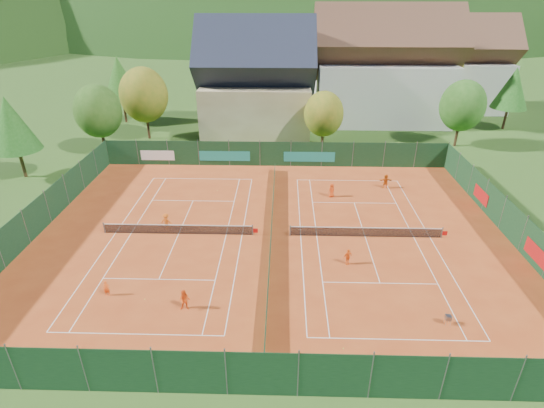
{
  "coord_description": "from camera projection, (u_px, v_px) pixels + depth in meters",
  "views": [
    {
      "loc": [
        0.93,
        -31.12,
        18.84
      ],
      "look_at": [
        0.0,
        2.0,
        2.0
      ],
      "focal_mm": 28.0,
      "sensor_mm": 36.0,
      "label": 1
    }
  ],
  "objects": [
    {
      "name": "loose_ball_0",
      "position": [
        145.0,
        299.0,
        28.78
      ],
      "size": [
        0.07,
        0.07,
        0.07
      ],
      "primitive_type": "sphere",
      "color": "#CCD833",
      "rests_on": "ground"
    },
    {
      "name": "tree_west_side",
      "position": [
        11.0,
        124.0,
        44.94
      ],
      "size": [
        5.04,
        5.04,
        9.0
      ],
      "color": "#49341A",
      "rests_on": "ground"
    },
    {
      "name": "fence_north",
      "position": [
        271.0,
        154.0,
        49.89
      ],
      "size": [
        40.0,
        0.1,
        3.0
      ],
      "color": "#13361C",
      "rests_on": "ground"
    },
    {
      "name": "player_left_near",
      "position": [
        107.0,
        288.0,
        28.93
      ],
      "size": [
        0.47,
        0.34,
        1.18
      ],
      "primitive_type": "imported",
      "rotation": [
        0.0,
        0.0,
        0.15
      ],
      "color": "#EF5415",
      "rests_on": "ground"
    },
    {
      "name": "player_left_far",
      "position": [
        166.0,
        221.0,
        36.91
      ],
      "size": [
        1.07,
        0.72,
        1.53
      ],
      "primitive_type": "imported",
      "rotation": [
        0.0,
        0.0,
        2.98
      ],
      "color": "orange",
      "rests_on": "ground"
    },
    {
      "name": "tree_east_back",
      "position": [
        440.0,
        73.0,
        68.23
      ],
      "size": [
        7.15,
        7.15,
        10.86
      ],
      "color": "#402716",
      "rests_on": "ground"
    },
    {
      "name": "hotel_block_a",
      "position": [
        383.0,
        73.0,
        64.63
      ],
      "size": [
        21.6,
        11.0,
        17.25
      ],
      "color": "silver",
      "rests_on": "ground"
    },
    {
      "name": "player_right_near",
      "position": [
        348.0,
        257.0,
        32.21
      ],
      "size": [
        0.84,
        0.68,
        1.34
      ],
      "primitive_type": "imported",
      "rotation": [
        0.0,
        0.0,
        0.52
      ],
      "color": "orange",
      "rests_on": "ground"
    },
    {
      "name": "tree_east_front",
      "position": [
        463.0,
        106.0,
        54.64
      ],
      "size": [
        5.72,
        5.72,
        8.69
      ],
      "color": "#462C19",
      "rests_on": "ground"
    },
    {
      "name": "player_right_far_a",
      "position": [
        332.0,
        190.0,
        42.74
      ],
      "size": [
        0.84,
        0.77,
        1.45
      ],
      "primitive_type": "imported",
      "rotation": [
        0.0,
        0.0,
        3.7
      ],
      "color": "#E24814",
      "rests_on": "ground"
    },
    {
      "name": "player_left_mid",
      "position": [
        185.0,
        300.0,
        27.59
      ],
      "size": [
        0.76,
        0.6,
        1.52
      ],
      "primitive_type": "imported",
      "rotation": [
        0.0,
        0.0,
        0.04
      ],
      "color": "#FE5916",
      "rests_on": "ground"
    },
    {
      "name": "mountain_backdrop",
      "position": [
        329.0,
        95.0,
        261.6
      ],
      "size": [
        820.0,
        530.0,
        242.0
      ],
      "color": "black",
      "rests_on": "ground"
    },
    {
      "name": "tree_center",
      "position": [
        324.0,
        114.0,
        53.61
      ],
      "size": [
        5.01,
        5.01,
        7.6
      ],
      "color": "#4A321A",
      "rests_on": "ground"
    },
    {
      "name": "tennis_net_right",
      "position": [
        368.0,
        232.0,
        35.86
      ],
      "size": [
        13.3,
        0.1,
        1.02
      ],
      "color": "#59595B",
      "rests_on": "ground"
    },
    {
      "name": "tree_west_mid",
      "position": [
        144.0,
        95.0,
        57.16
      ],
      "size": [
        6.44,
        6.44,
        9.78
      ],
      "color": "#422717",
      "rests_on": "ground"
    },
    {
      "name": "loose_ball_3",
      "position": [
        217.0,
        190.0,
        44.32
      ],
      "size": [
        0.07,
        0.07,
        0.07
      ],
      "primitive_type": "sphere",
      "color": "#CCD833",
      "rests_on": "ground"
    },
    {
      "name": "court_divider",
      "position": [
        271.0,
        230.0,
        36.07
      ],
      "size": [
        0.03,
        28.8,
        1.0
      ],
      "color": "#153A21",
      "rests_on": "ground"
    },
    {
      "name": "court_markings_right",
      "position": [
        365.0,
        237.0,
        36.09
      ],
      "size": [
        11.03,
        23.83,
        0.0
      ],
      "color": "white",
      "rests_on": "ground"
    },
    {
      "name": "ball_hopper",
      "position": [
        448.0,
        318.0,
        26.42
      ],
      "size": [
        0.34,
        0.34,
        0.8
      ],
      "color": "slate",
      "rests_on": "ground"
    },
    {
      "name": "fence_east",
      "position": [
        512.0,
        223.0,
        35.17
      ],
      "size": [
        0.09,
        32.0,
        3.0
      ],
      "color": "#13361B",
      "rests_on": "ground"
    },
    {
      "name": "clay_pad",
      "position": [
        271.0,
        235.0,
        36.29
      ],
      "size": [
        40.0,
        32.0,
        0.01
      ],
      "primitive_type": "cube",
      "color": "#B04319",
      "rests_on": "ground"
    },
    {
      "name": "fence_west",
      "position": [
        37.0,
        217.0,
        36.11
      ],
      "size": [
        0.04,
        32.0,
        3.0
      ],
      "color": "#14391F",
      "rests_on": "ground"
    },
    {
      "name": "tree_east_mid",
      "position": [
        513.0,
        88.0,
        61.21
      ],
      "size": [
        5.04,
        5.04,
        9.0
      ],
      "color": "#472919",
      "rests_on": "ground"
    },
    {
      "name": "chalet",
      "position": [
        256.0,
        85.0,
        60.1
      ],
      "size": [
        16.2,
        12.0,
        16.0
      ],
      "color": "beige",
      "rests_on": "ground"
    },
    {
      "name": "hotel_block_b",
      "position": [
        456.0,
        70.0,
        71.76
      ],
      "size": [
        17.28,
        10.0,
        15.5
      ],
      "color": "silver",
      "rests_on": "ground"
    },
    {
      "name": "loose_ball_2",
      "position": [
        303.0,
        225.0,
        37.76
      ],
      "size": [
        0.07,
        0.07,
        0.07
      ],
      "primitive_type": "sphere",
      "color": "#CCD833",
      "rests_on": "ground"
    },
    {
      "name": "loose_ball_1",
      "position": [
        343.0,
        348.0,
        24.84
      ],
      "size": [
        0.07,
        0.07,
        0.07
      ],
      "primitive_type": "sphere",
      "color": "#CCD833",
      "rests_on": "ground"
    },
    {
      "name": "player_right_far_b",
      "position": [
        386.0,
        181.0,
        44.61
      ],
      "size": [
        1.44,
        0.48,
        1.55
      ],
      "primitive_type": "imported",
      "rotation": [
        0.0,
        0.0,
        3.13
      ],
      "color": "#D95E13",
      "rests_on": "ground"
    },
    {
      "name": "tennis_net_left",
      "position": [
        180.0,
        229.0,
        36.26
      ],
      "size": [
        13.3,
        0.1,
        1.02
      ],
      "color": "#59595B",
      "rests_on": "ground"
    },
    {
      "name": "fence_south",
      "position": [
        262.0,
        374.0,
        21.36
      ],
      "size": [
        40.0,
        0.04,
        3.0
      ],
      "color": "#13341A",
      "rests_on": "ground"
    },
    {
      "name": "court_markings_left",
      "position": [
        179.0,
        234.0,
        36.49
      ],
      "size": [
        11.03,
        23.83,
        0.0
      ],
      "color": "white",
      "rests_on": "ground"
    },
    {
      "name": "tree_west_front",
      "position": [
        98.0,
        111.0,
        52.22
      ],
      "size": [
        5.72,
        5.72,
        8.69
      ],
      "color": "#452A18",
      "rests_on": "ground"
    },
    {
      "name": "tree_west_back",
      "position": [
        120.0,
        79.0,
        64.14
      ],
      "size": [
        5.6,
        5.6,
        10.0
      ],
      "color": "#4D2C1B",
      "rests_on": "ground"
    },
    {
      "name": "ground",
      "position": [
        271.0,
        236.0,
        36.3
      ],
      "size": [
        600.0,
        600.0,
        0.0
      ],
      "primitive_type": "plane",
      "color": "#294E18",
      "rests_on": "ground"
    }
  ]
}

